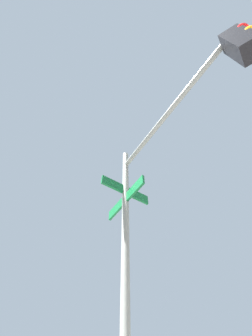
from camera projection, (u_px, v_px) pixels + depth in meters
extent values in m
cylinder|color=slate|center=(125.00, 286.00, 2.92)|extent=(0.12, 0.12, 5.78)
cylinder|color=slate|center=(168.00, 113.00, 4.16)|extent=(1.25, 2.60, 0.09)
cube|color=black|center=(241.00, 44.00, 3.07)|extent=(0.28, 0.28, 0.80)
sphere|color=red|center=(242.00, 30.00, 3.19)|extent=(0.18, 0.18, 0.18)
sphere|color=orange|center=(250.00, 33.00, 3.00)|extent=(0.18, 0.18, 0.18)
cube|color=#0F5128|center=(125.00, 199.00, 4.12)|extent=(0.49, 1.02, 0.20)
cube|color=#0F5128|center=(126.00, 190.00, 4.29)|extent=(0.93, 0.45, 0.20)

